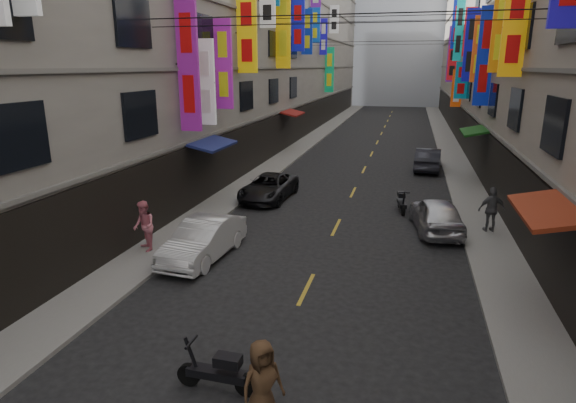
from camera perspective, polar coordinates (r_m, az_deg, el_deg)
The scene contains 18 objects.
sidewalk_left at distance 38.62m, azimuth 0.93°, elevation 6.13°, with size 2.00×90.00×0.12m, color slate.
sidewalk_right at distance 37.77m, azimuth 19.02°, elevation 5.05°, with size 2.00×90.00×0.12m, color slate.
building_row_left at distance 39.99m, azimuth -7.92°, elevation 19.87°, with size 10.14×90.00×19.00m.
building_row_right at distance 38.32m, azimuth 29.76°, elevation 18.24°, with size 10.14×90.00×19.00m.
haze_block at distance 87.22m, azimuth 13.06°, elevation 18.33°, with size 18.00×8.00×22.00m, color #ACB3C0.
shop_signage at distance 30.22m, azimuth 8.80°, elevation 20.43°, with size 14.00×55.00×12.36m.
street_awnings at distance 21.73m, azimuth 3.44°, elevation 6.39°, with size 13.99×35.20×0.41m.
overhead_cables at distance 25.31m, azimuth 8.50°, elevation 20.75°, with size 14.00×38.04×1.24m.
lane_markings at distance 34.79m, azimuth 9.47°, elevation 4.75°, with size 0.12×80.20×0.01m.
scooter_crossing at distance 10.63m, azimuth -8.23°, elevation -19.37°, with size 1.80×0.50×1.14m.
scooter_far_right at distance 22.92m, azimuth 13.32°, elevation -0.07°, with size 0.58×1.80×1.14m.
car_left_mid at distance 17.08m, azimuth -9.99°, elevation -4.46°, with size 1.48×4.23×1.39m, color silver.
car_left_far at distance 24.33m, azimuth -2.30°, elevation 1.71°, with size 2.08×4.50×1.25m, color black.
car_right_mid at distance 20.44m, azimuth 17.15°, elevation -1.48°, with size 1.69×4.19×1.43m, color silver.
car_right_far at distance 32.45m, azimuth 16.26°, elevation 4.83°, with size 1.53×4.39×1.44m, color #292931.
pedestrian_lfar at distance 17.89m, azimuth -16.71°, elevation -2.82°, with size 0.89×0.61×1.83m, color pink.
pedestrian_rfar at distance 20.79m, azimuth 23.01°, elevation -0.87°, with size 1.06×0.61×1.82m, color #545456.
pedestrian_crossing at distance 9.51m, azimuth -3.09°, elevation -20.79°, with size 0.86×0.58×1.75m, color #48301D.
Camera 1 is at (2.73, 4.94, 6.54)m, focal length 30.00 mm.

